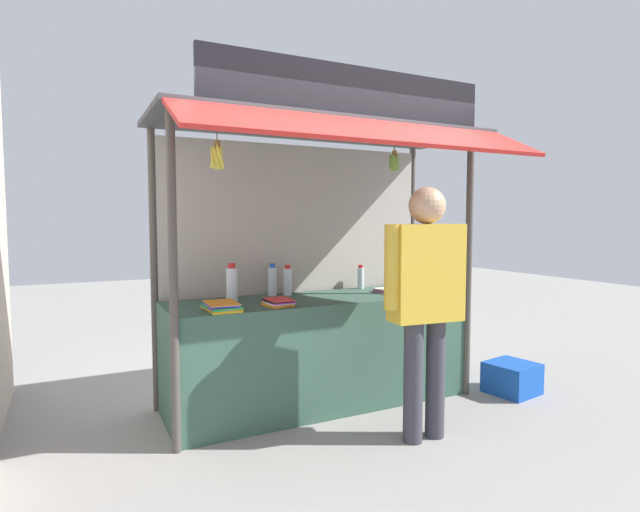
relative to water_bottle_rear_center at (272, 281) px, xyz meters
The scene contains 15 objects.
ground_plane 1.12m from the water_bottle_rear_center, 44.13° to the right, with size 20.00×20.00×0.00m, color gray.
stall_counter 0.72m from the water_bottle_rear_center, 44.13° to the right, with size 2.53×0.77×0.90m, color #385B4C.
stall_structure 0.70m from the water_bottle_rear_center, 35.71° to the right, with size 2.73×1.56×2.66m.
water_bottle_rear_center is the anchor object (origin of this frame).
water_bottle_right 0.51m from the water_bottle_rear_center, 149.36° to the right, with size 0.09×0.09×0.32m.
water_bottle_back_right 0.13m from the water_bottle_rear_center, 26.00° to the right, with size 0.07×0.07×0.26m.
water_bottle_left 0.90m from the water_bottle_rear_center, ahead, with size 0.06×0.06×0.23m.
magazine_stack_front_right 0.80m from the water_bottle_rear_center, 138.14° to the right, with size 0.25×0.33×0.06m.
magazine_stack_far_left 1.06m from the water_bottle_rear_center, 18.38° to the right, with size 0.24×0.30×0.04m.
magazine_stack_front_left 0.55m from the water_bottle_rear_center, 106.59° to the right, with size 0.20×0.25×0.05m.
magazine_stack_mid_left 1.39m from the water_bottle_rear_center, 25.76° to the right, with size 0.21×0.28×0.05m.
banana_bunch_rightmost 1.40m from the water_bottle_rear_center, 130.89° to the right, with size 0.11×0.11×0.30m.
banana_bunch_inner_right 1.43m from the water_bottle_rear_center, 48.03° to the right, with size 0.10×0.10×0.25m.
vendor_person 1.42m from the water_bottle_rear_center, 62.77° to the right, with size 0.67×0.27×1.78m.
plastic_crate 2.32m from the water_bottle_rear_center, 23.63° to the right, with size 0.39×0.39×0.27m, color #194CB2.
Camera 1 is at (-1.87, -3.73, 1.55)m, focal length 28.22 mm.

